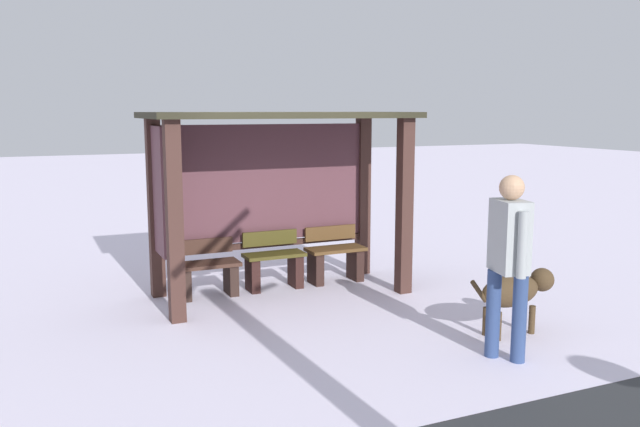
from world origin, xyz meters
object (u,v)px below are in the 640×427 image
(bench_right_inside, at_px, (335,258))
(bus_shelter, at_px, (267,167))
(bench_center_inside, at_px, (274,264))
(person_walking, at_px, (509,253))
(dog, at_px, (515,291))
(bench_left_inside, at_px, (207,272))

(bench_right_inside, bearing_deg, bus_shelter, -174.82)
(bench_center_inside, relative_size, person_walking, 0.45)
(bench_right_inside, distance_m, person_walking, 3.45)
(bus_shelter, bearing_deg, dog, -55.46)
(bench_left_inside, height_order, dog, bench_left_inside)
(person_walking, distance_m, dog, 1.01)
(bench_center_inside, distance_m, dog, 3.31)
(bus_shelter, height_order, bench_left_inside, bus_shelter)
(bus_shelter, xyz_separation_m, bench_left_inside, (-0.81, 0.09, -1.36))
(bus_shelter, bearing_deg, bench_right_inside, 5.18)
(person_walking, bearing_deg, bench_left_inside, 121.75)
(person_walking, height_order, dog, person_walking)
(bench_right_inside, distance_m, dog, 2.92)
(bench_right_inside, bearing_deg, dog, -73.47)
(bench_left_inside, height_order, bench_right_inside, bench_right_inside)
(bus_shelter, xyz_separation_m, dog, (1.86, -2.71, -1.20))
(bench_center_inside, distance_m, bench_right_inside, 0.92)
(bus_shelter, bearing_deg, person_walking, -68.79)
(bench_center_inside, height_order, bench_right_inside, same)
(bus_shelter, distance_m, bench_left_inside, 1.58)
(dog, bearing_deg, bench_left_inside, 133.69)
(bench_left_inside, bearing_deg, bus_shelter, -6.64)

